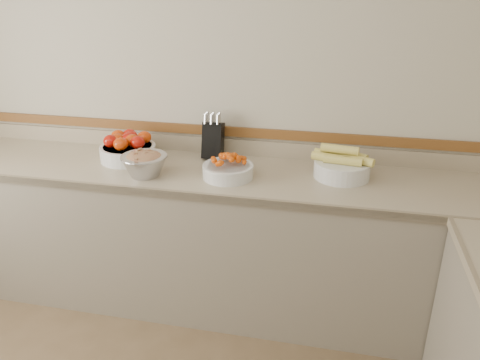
% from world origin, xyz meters
% --- Properties ---
extents(back_wall, '(4.00, 0.00, 4.00)m').
position_xyz_m(back_wall, '(0.00, 2.00, 1.30)').
color(back_wall, '#BDB49C').
rests_on(back_wall, ground_plane).
extents(counter_back, '(4.00, 0.65, 1.08)m').
position_xyz_m(counter_back, '(0.00, 1.68, 0.45)').
color(counter_back, tan).
rests_on(counter_back, ground_plane).
extents(knife_block, '(0.12, 0.15, 0.29)m').
position_xyz_m(knife_block, '(0.06, 1.90, 1.02)').
color(knife_block, black).
rests_on(knife_block, counter_back).
extents(tomato_bowl, '(0.34, 0.34, 0.17)m').
position_xyz_m(tomato_bowl, '(-0.45, 1.75, 0.98)').
color(tomato_bowl, silver).
rests_on(tomato_bowl, counter_back).
extents(cherry_tomato_bowl, '(0.29, 0.29, 0.16)m').
position_xyz_m(cherry_tomato_bowl, '(0.23, 1.61, 0.95)').
color(cherry_tomato_bowl, silver).
rests_on(cherry_tomato_bowl, counter_back).
extents(corn_bowl, '(0.35, 0.32, 0.19)m').
position_xyz_m(corn_bowl, '(0.85, 1.75, 0.97)').
color(corn_bowl, silver).
rests_on(corn_bowl, counter_back).
extents(rhubarb_bowl, '(0.26, 0.26, 0.15)m').
position_xyz_m(rhubarb_bowl, '(-0.24, 1.53, 0.98)').
color(rhubarb_bowl, '#B2B2BA').
rests_on(rhubarb_bowl, counter_back).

